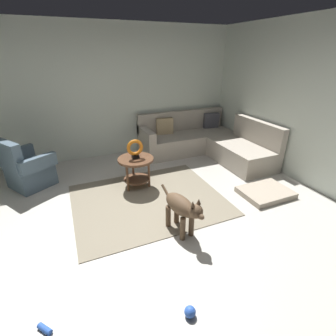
# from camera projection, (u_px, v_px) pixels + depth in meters

# --- Properties ---
(ground_plane) EXTENTS (6.00, 6.00, 0.10)m
(ground_plane) POSITION_uv_depth(u_px,v_px,m) (155.00, 231.00, 3.32)
(ground_plane) COLOR beige
(wall_back) EXTENTS (6.00, 0.12, 2.70)m
(wall_back) POSITION_uv_depth(u_px,v_px,m) (105.00, 94.00, 5.17)
(wall_back) COLOR silver
(wall_back) RESTS_ON ground_plane
(wall_right) EXTENTS (0.12, 6.00, 2.70)m
(wall_right) POSITION_uv_depth(u_px,v_px,m) (332.00, 109.00, 3.77)
(wall_right) COLOR silver
(wall_right) RESTS_ON ground_plane
(area_rug) EXTENTS (2.30, 1.90, 0.01)m
(area_rug) POSITION_uv_depth(u_px,v_px,m) (148.00, 199.00, 3.93)
(area_rug) COLOR gray
(area_rug) RESTS_ON ground_plane
(sectional_couch) EXTENTS (2.20, 2.25, 0.88)m
(sectional_couch) POSITION_uv_depth(u_px,v_px,m) (206.00, 142.00, 5.56)
(sectional_couch) COLOR #B2A899
(sectional_couch) RESTS_ON ground_plane
(armchair) EXTENTS (0.94, 1.00, 0.88)m
(armchair) POSITION_uv_depth(u_px,v_px,m) (27.00, 170.00, 4.20)
(armchair) COLOR #4C6070
(armchair) RESTS_ON ground_plane
(side_table) EXTENTS (0.60, 0.60, 0.54)m
(side_table) POSITION_uv_depth(u_px,v_px,m) (136.00, 165.00, 4.15)
(side_table) COLOR brown
(side_table) RESTS_ON ground_plane
(torus_sculpture) EXTENTS (0.28, 0.08, 0.33)m
(torus_sculpture) POSITION_uv_depth(u_px,v_px,m) (135.00, 149.00, 4.02)
(torus_sculpture) COLOR black
(torus_sculpture) RESTS_ON side_table
(dog_bed_mat) EXTENTS (0.80, 0.60, 0.09)m
(dog_bed_mat) POSITION_uv_depth(u_px,v_px,m) (266.00, 192.00, 4.05)
(dog_bed_mat) COLOR #B2A38E
(dog_bed_mat) RESTS_ON ground_plane
(dog) EXTENTS (0.32, 0.84, 0.63)m
(dog) POSITION_uv_depth(u_px,v_px,m) (182.00, 208.00, 3.07)
(dog) COLOR brown
(dog) RESTS_ON ground_plane
(dog_toy_ball) EXTENTS (0.11, 0.11, 0.11)m
(dog_toy_ball) POSITION_uv_depth(u_px,v_px,m) (190.00, 312.00, 2.18)
(dog_toy_ball) COLOR blue
(dog_toy_ball) RESTS_ON ground_plane
(dog_toy_rope) EXTENTS (0.13, 0.14, 0.05)m
(dog_toy_rope) POSITION_uv_depth(u_px,v_px,m) (45.00, 329.00, 2.08)
(dog_toy_rope) COLOR blue
(dog_toy_rope) RESTS_ON ground_plane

